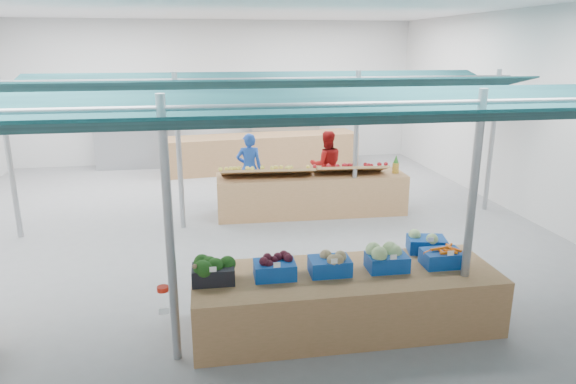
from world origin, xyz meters
name	(u,v)px	position (x,y,z in m)	size (l,w,h in m)	color
floor	(236,232)	(0.00, 0.00, 0.00)	(13.00, 13.00, 0.00)	slate
hall	(227,87)	(0.00, 1.44, 2.65)	(13.00, 13.00, 13.00)	silver
pole_grid	(291,157)	(0.75, -1.75, 1.81)	(10.00, 4.60, 3.00)	gray
awnings	(291,93)	(0.75, -1.75, 2.78)	(9.50, 7.08, 0.30)	black
back_shelving_left	(132,134)	(-2.50, 6.00, 1.00)	(2.00, 0.50, 2.00)	#B23F33
back_shelving_right	(285,130)	(2.00, 6.00, 1.00)	(2.00, 0.50, 2.00)	#B23F33
veg_counter	(345,299)	(1.09, -3.65, 0.37)	(3.80, 1.27, 0.74)	olive
fruit_counter	(311,194)	(1.68, 0.89, 0.42)	(3.96, 0.94, 0.85)	olive
far_counter	(262,152)	(1.18, 5.15, 0.50)	(5.57, 1.11, 1.00)	olive
crate_stack	(447,279)	(2.73, -3.18, 0.29)	(0.48, 0.34, 0.57)	#0D3D91
vendor_left	(249,168)	(0.48, 1.99, 0.79)	(0.58, 0.38, 1.59)	#1942A6
vendor_right	(326,165)	(2.28, 1.99, 0.79)	(0.77, 0.60, 1.59)	maroon
crate_broccoli	(213,270)	(-0.55, -3.63, 0.90)	(0.51, 0.41, 0.35)	black
crate_beets	(275,267)	(0.19, -3.64, 0.87)	(0.51, 0.41, 0.29)	#0D3D91
crate_celeriac	(330,263)	(0.88, -3.65, 0.88)	(0.51, 0.41, 0.31)	#0D3D91
crate_cabbage	(387,258)	(1.62, -3.66, 0.90)	(0.51, 0.41, 0.35)	#0D3D91
crate_carrots	(442,257)	(2.35, -3.67, 0.85)	(0.51, 0.41, 0.29)	#0D3D91
sparrow	(198,268)	(-0.72, -3.76, 0.99)	(0.12, 0.09, 0.11)	brown
pole_ribbon	(163,291)	(-1.07, -4.46, 1.08)	(0.12, 0.12, 0.28)	red
apple_heap_yellow	(267,170)	(0.74, 0.83, 1.02)	(1.95, 0.84, 0.27)	#997247
apple_heap_red	(350,167)	(2.48, 0.76, 1.02)	(1.55, 0.81, 0.27)	#997247
pineapple	(396,165)	(3.47, 0.73, 1.03)	(0.14, 0.14, 0.39)	#8C6019
crate_extra	(427,241)	(2.36, -3.20, 0.89)	(0.57, 0.46, 0.32)	#0D3D91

